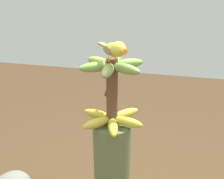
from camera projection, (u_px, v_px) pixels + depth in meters
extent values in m
cylinder|color=brown|center=(112.00, 93.00, 1.12)|extent=(0.05, 0.05, 0.32)
ellipsoid|color=gold|center=(97.00, 114.00, 1.20)|extent=(0.08, 0.15, 0.04)
ellipsoid|color=gold|center=(97.00, 123.00, 1.13)|extent=(0.13, 0.13, 0.04)
ellipsoid|color=gold|center=(113.00, 127.00, 1.10)|extent=(0.15, 0.08, 0.04)
ellipsoid|color=gold|center=(128.00, 122.00, 1.14)|extent=(0.08, 0.15, 0.04)
ellipsoid|color=gold|center=(126.00, 114.00, 1.21)|extent=(0.13, 0.13, 0.04)
ellipsoid|color=gold|center=(111.00, 110.00, 1.24)|extent=(0.15, 0.08, 0.04)
ellipsoid|color=olive|center=(125.00, 69.00, 1.03)|extent=(0.10, 0.15, 0.04)
ellipsoid|color=#6B9F38|center=(128.00, 64.00, 1.09)|extent=(0.11, 0.14, 0.04)
ellipsoid|color=#7D9A49|center=(115.00, 60.00, 1.13)|extent=(0.14, 0.05, 0.04)
ellipsoid|color=olive|center=(100.00, 62.00, 1.11)|extent=(0.10, 0.15, 0.04)
ellipsoid|color=olive|center=(96.00, 67.00, 1.05)|extent=(0.11, 0.14, 0.04)
ellipsoid|color=olive|center=(109.00, 71.00, 1.00)|extent=(0.14, 0.05, 0.04)
cone|color=#4C2D1E|center=(108.00, 89.00, 1.15)|extent=(0.04, 0.04, 0.06)
cylinder|color=#C68933|center=(110.00, 60.00, 1.00)|extent=(0.01, 0.01, 0.02)
cylinder|color=#C68933|center=(116.00, 59.00, 1.01)|extent=(0.01, 0.00, 0.02)
ellipsoid|color=gold|center=(113.00, 50.00, 0.99)|extent=(0.11, 0.10, 0.05)
ellipsoid|color=olive|center=(107.00, 50.00, 0.99)|extent=(0.06, 0.06, 0.03)
ellipsoid|color=olive|center=(117.00, 49.00, 1.01)|extent=(0.06, 0.06, 0.03)
cube|color=olive|center=(104.00, 45.00, 1.06)|extent=(0.07, 0.07, 0.01)
sphere|color=gold|center=(118.00, 49.00, 0.95)|extent=(0.06, 0.06, 0.06)
sphere|color=black|center=(125.00, 48.00, 0.95)|extent=(0.01, 0.01, 0.01)
cone|color=orange|center=(123.00, 51.00, 0.92)|extent=(0.03, 0.03, 0.02)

